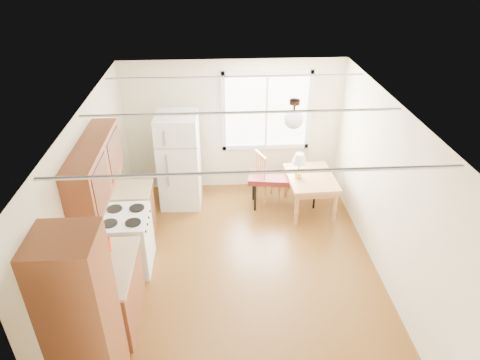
{
  "coord_description": "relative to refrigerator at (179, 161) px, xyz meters",
  "views": [
    {
      "loc": [
        -0.34,
        -4.86,
        4.35
      ],
      "look_at": [
        0.0,
        0.68,
        1.15
      ],
      "focal_mm": 32.0,
      "sensor_mm": 36.0,
      "label": 1
    }
  ],
  "objects": [
    {
      "name": "room_shell",
      "position": [
        1.0,
        -1.93,
        0.39
      ],
      "size": [
        4.6,
        5.6,
        2.62
      ],
      "color": "#512F10",
      "rests_on": "ground"
    },
    {
      "name": "kitchen_run",
      "position": [
        -0.72,
        -2.57,
        -0.02
      ],
      "size": [
        0.65,
        3.4,
        2.2
      ],
      "color": "brown",
      "rests_on": "ground"
    },
    {
      "name": "window_unit",
      "position": [
        1.6,
        0.54,
        0.69
      ],
      "size": [
        1.64,
        0.05,
        1.51
      ],
      "color": "white",
      "rests_on": "room_shell"
    },
    {
      "name": "pendant_light",
      "position": [
        1.7,
        -1.53,
        1.37
      ],
      "size": [
        0.26,
        0.26,
        0.4
      ],
      "color": "black",
      "rests_on": "room_shell"
    },
    {
      "name": "refrigerator",
      "position": [
        0.0,
        0.0,
        0.0
      ],
      "size": [
        0.74,
        0.75,
        1.73
      ],
      "rotation": [
        0.0,
        0.0,
        -0.04
      ],
      "color": "white",
      "rests_on": "ground"
    },
    {
      "name": "bench",
      "position": [
        1.87,
        -0.19,
        -0.34
      ],
      "size": [
        1.34,
        0.65,
        0.59
      ],
      "rotation": [
        0.0,
        0.0,
        -0.14
      ],
      "color": "maroon",
      "rests_on": "ground"
    },
    {
      "name": "dining_table",
      "position": [
        2.31,
        -0.37,
        -0.3
      ],
      "size": [
        0.84,
        1.1,
        0.67
      ],
      "rotation": [
        0.0,
        0.0,
        0.03
      ],
      "color": "#AD7142",
      "rests_on": "ground"
    },
    {
      "name": "chair",
      "position": [
        1.52,
        -0.07,
        -0.3
      ],
      "size": [
        0.48,
        0.48,
        0.99
      ],
      "rotation": [
        0.0,
        0.0,
        0.37
      ],
      "color": "#AD7142",
      "rests_on": "ground"
    },
    {
      "name": "table_lamp",
      "position": [
        2.07,
        -0.39,
        0.14
      ],
      "size": [
        0.26,
        0.26,
        0.46
      ],
      "rotation": [
        0.0,
        0.0,
        0.07
      ],
      "color": "gold",
      "rests_on": "dining_table"
    },
    {
      "name": "coffee_maker",
      "position": [
        -0.72,
        -3.08,
        0.18
      ],
      "size": [
        0.23,
        0.27,
        0.39
      ],
      "rotation": [
        0.0,
        0.0,
        0.13
      ],
      "color": "black",
      "rests_on": "kitchen_run"
    },
    {
      "name": "kettle",
      "position": [
        -0.75,
        -2.49,
        0.14
      ],
      "size": [
        0.13,
        0.13,
        0.24
      ],
      "color": "red",
      "rests_on": "kitchen_run"
    }
  ]
}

